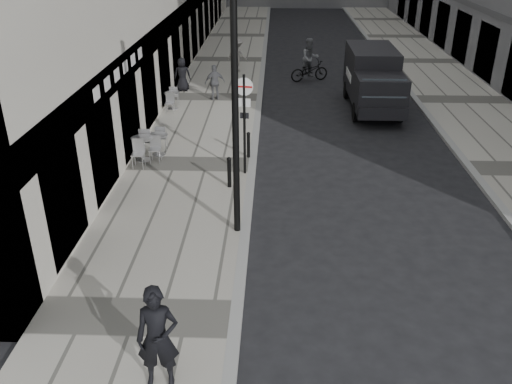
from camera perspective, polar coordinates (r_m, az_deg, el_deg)
sidewalk at (r=24.90m, az=-4.31°, el=9.84°), size 4.00×60.00×0.12m
far_sidewalk at (r=26.10m, az=20.79°, el=8.99°), size 4.00×60.00×0.12m
walking_man at (r=9.21m, az=-10.31°, el=-14.89°), size 0.73×0.51×1.91m
sign_post at (r=16.22m, az=-1.24°, el=8.46°), size 0.53×0.13×3.10m
lamppost at (r=12.42m, az=-2.23°, el=10.02°), size 0.28×0.28×6.26m
bollard_near at (r=17.97m, az=-0.80°, el=4.91°), size 0.11×0.11×0.82m
bollard_far at (r=15.87m, az=-2.83°, el=2.00°), size 0.12×0.12×0.88m
panel_van at (r=23.72m, az=12.22°, el=11.79°), size 1.97×5.19×2.44m
cyclist at (r=27.87m, az=5.66°, el=13.20°), size 2.08×1.33×2.12m
pedestrian_a at (r=24.27m, az=-4.36°, el=11.44°), size 0.97×0.68×1.54m
pedestrian_b at (r=29.22m, az=-1.98°, el=14.23°), size 1.27×1.00×1.73m
pedestrian_c at (r=25.79m, az=-7.77°, el=12.15°), size 0.81×0.60×1.53m
cafe_table_near at (r=18.42m, az=-10.24°, el=5.11°), size 0.66×1.49×0.85m
cafe_table_mid at (r=18.09m, az=-11.88°, el=4.66°), size 0.71×1.60×0.91m
cafe_table_far at (r=23.22m, az=-8.82°, el=9.64°), size 0.65×1.47×0.84m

